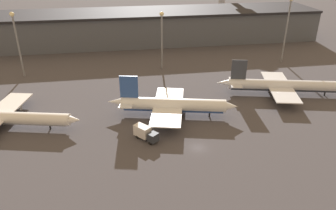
{
  "coord_description": "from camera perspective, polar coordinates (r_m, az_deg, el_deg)",
  "views": [
    {
      "loc": [
        -19.88,
        -71.2,
        49.57
      ],
      "look_at": [
        -5.64,
        14.86,
        6.0
      ],
      "focal_mm": 35.0,
      "sensor_mm": 36.0,
      "label": 1
    }
  ],
  "objects": [
    {
      "name": "airplane_3",
      "position": [
        124.52,
        19.57,
        3.19
      ],
      "size": [
        47.71,
        29.18,
        12.66
      ],
      "rotation": [
        0.0,
        0.0,
        -0.23
      ],
      "color": "silver",
      "rests_on": "ground"
    },
    {
      "name": "service_vehicle_0",
      "position": [
        91.26,
        -4.0,
        -4.86
      ],
      "size": [
        6.82,
        7.39,
        3.87
      ],
      "rotation": [
        0.0,
        0.0,
        -0.86
      ],
      "color": "#282D38",
      "rests_on": "ground"
    },
    {
      "name": "lamp_post_0",
      "position": [
        142.94,
        -24.88,
        10.73
      ],
      "size": [
        1.8,
        1.8,
        25.97
      ],
      "color": "slate",
      "rests_on": "ground"
    },
    {
      "name": "ground",
      "position": [
        89.0,
        5.2,
        -7.43
      ],
      "size": [
        600.0,
        600.0,
        0.0
      ],
      "primitive_type": "plane",
      "color": "#423F44"
    },
    {
      "name": "terminal_building",
      "position": [
        183.5,
        -3.02,
        13.53
      ],
      "size": [
        180.93,
        31.38,
        16.66
      ],
      "color": "#4C515B",
      "rests_on": "ground"
    },
    {
      "name": "lamp_post_1",
      "position": [
        139.47,
        -1.08,
        12.41
      ],
      "size": [
        1.8,
        1.8,
        24.31
      ],
      "color": "slate",
      "rests_on": "ground"
    },
    {
      "name": "lamp_post_2",
      "position": [
        156.77,
        20.1,
        13.35
      ],
      "size": [
        1.8,
        1.8,
        28.73
      ],
      "color": "slate",
      "rests_on": "ground"
    },
    {
      "name": "airplane_2",
      "position": [
        102.71,
        0.67,
        -0.02
      ],
      "size": [
        40.65,
        28.5,
        13.06
      ],
      "rotation": [
        0.0,
        0.0,
        -0.23
      ],
      "color": "white",
      "rests_on": "ground"
    }
  ]
}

